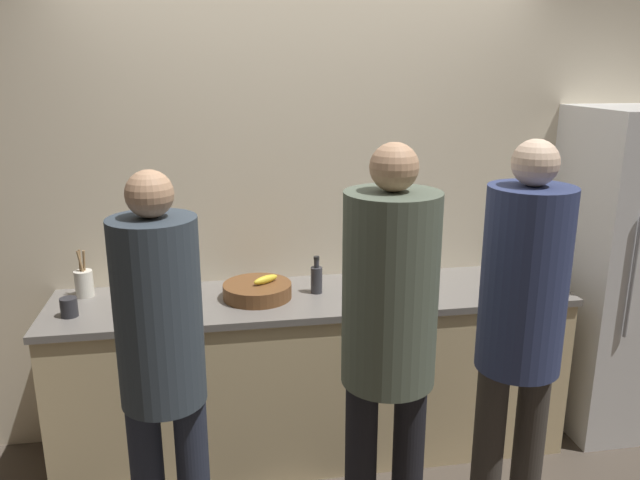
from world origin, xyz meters
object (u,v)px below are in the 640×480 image
at_px(bottle_green, 153,301).
at_px(bottle_clear, 370,271).
at_px(person_center, 389,328).
at_px(utensil_crock, 84,283).
at_px(cup_white, 424,294).
at_px(bottle_dark, 317,279).
at_px(person_right, 520,321).
at_px(person_left, 162,357).
at_px(cup_black, 69,307).
at_px(refrigerator, 625,273).
at_px(fruit_bowl, 258,290).

height_order(bottle_green, bottle_clear, bottle_green).
height_order(person_center, utensil_crock, person_center).
xyz_separation_m(bottle_clear, cup_white, (0.21, -0.30, -0.03)).
bearing_deg(utensil_crock, bottle_dark, -7.20).
height_order(person_right, bottle_green, person_right).
height_order(person_right, cup_white, person_right).
height_order(person_left, cup_black, person_left).
xyz_separation_m(bottle_dark, bottle_clear, (0.30, 0.08, -0.00)).
xyz_separation_m(person_center, person_right, (0.55, 0.02, -0.02)).
distance_m(refrigerator, person_right, 1.38).
xyz_separation_m(bottle_dark, cup_black, (-1.21, -0.11, -0.03)).
relative_size(person_right, fruit_bowl, 5.11).
relative_size(person_left, bottle_green, 7.21).
height_order(person_left, bottle_green, person_left).
relative_size(bottle_dark, bottle_clear, 1.05).
bearing_deg(utensil_crock, cup_white, -12.10).
xyz_separation_m(fruit_bowl, cup_black, (-0.90, -0.10, 0.01)).
bearing_deg(person_right, bottle_clear, 111.80).
bearing_deg(utensil_crock, bottle_green, -44.49).
height_order(utensil_crock, bottle_clear, utensil_crock).
bearing_deg(bottle_clear, fruit_bowl, -170.58).
xyz_separation_m(person_left, bottle_dark, (0.73, 0.82, -0.02)).
relative_size(refrigerator, bottle_clear, 9.75).
relative_size(person_left, bottle_clear, 9.05).
height_order(refrigerator, person_right, refrigerator).
height_order(person_left, bottle_dark, person_left).
distance_m(refrigerator, person_left, 2.61).
bearing_deg(person_right, person_center, -178.11).
height_order(person_center, cup_white, person_center).
bearing_deg(person_left, bottle_dark, 48.65).
distance_m(bottle_green, bottle_clear, 1.15).
height_order(refrigerator, person_left, refrigerator).
relative_size(utensil_crock, bottle_green, 1.05).
bearing_deg(person_left, person_center, -4.34).
bearing_deg(utensil_crock, person_left, -64.81).
xyz_separation_m(person_left, utensil_crock, (-0.46, 0.97, -0.02)).
relative_size(person_center, fruit_bowl, 5.12).
distance_m(person_left, bottle_dark, 1.10).
xyz_separation_m(person_right, bottle_green, (-1.50, 0.65, -0.07)).
relative_size(person_center, person_right, 1.00).
relative_size(person_right, bottle_dark, 9.02).
relative_size(utensil_crock, bottle_dark, 1.25).
height_order(bottle_green, cup_black, bottle_green).
xyz_separation_m(person_center, bottle_clear, (0.17, 0.97, -0.10)).
relative_size(bottle_green, bottle_dark, 1.19).
relative_size(refrigerator, utensil_crock, 7.41).
distance_m(bottle_dark, cup_white, 0.55).
bearing_deg(cup_white, bottle_clear, 124.66).
bearing_deg(person_right, bottle_green, 156.39).
height_order(fruit_bowl, cup_black, fruit_bowl).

